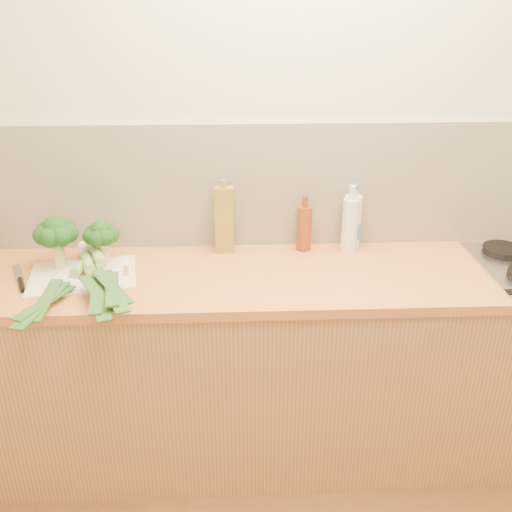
{
  "coord_description": "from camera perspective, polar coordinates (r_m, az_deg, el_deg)",
  "views": [
    {
      "loc": [
        -0.29,
        -0.86,
        1.92
      ],
      "look_at": [
        -0.2,
        1.1,
        1.02
      ],
      "focal_mm": 40.0,
      "sensor_mm": 36.0,
      "label": 1
    }
  ],
  "objects": [
    {
      "name": "room_shell",
      "position": [
        2.48,
        4.25,
        7.0
      ],
      "size": [
        3.5,
        3.5,
        3.5
      ],
      "color": "beige",
      "rests_on": "ground"
    },
    {
      "name": "counter",
      "position": [
        2.54,
        4.48,
        -10.7
      ],
      "size": [
        3.2,
        0.62,
        0.9
      ],
      "color": "#B1764A",
      "rests_on": "ground"
    },
    {
      "name": "chopping_board",
      "position": [
        2.36,
        -16.91,
        -1.94
      ],
      "size": [
        0.45,
        0.36,
        0.01
      ],
      "primitive_type": "cube",
      "rotation": [
        0.0,
        0.0,
        0.16
      ],
      "color": "silver",
      "rests_on": "counter"
    },
    {
      "name": "broccoli_left",
      "position": [
        2.39,
        -19.39,
        2.15
      ],
      "size": [
        0.17,
        0.17,
        0.22
      ],
      "color": "#A5B569",
      "rests_on": "chopping_board"
    },
    {
      "name": "broccoli_right",
      "position": [
        2.39,
        -15.23,
        2.05
      ],
      "size": [
        0.15,
        0.15,
        0.18
      ],
      "color": "#A5B569",
      "rests_on": "chopping_board"
    },
    {
      "name": "leek_front",
      "position": [
        2.33,
        -17.59,
        -1.52
      ],
      "size": [
        0.2,
        0.7,
        0.04
      ],
      "rotation": [
        0.0,
        0.0,
        -0.21
      ],
      "color": "white",
      "rests_on": "chopping_board"
    },
    {
      "name": "leek_mid",
      "position": [
        2.29,
        -16.26,
        -1.36
      ],
      "size": [
        0.26,
        0.65,
        0.04
      ],
      "rotation": [
        0.0,
        0.0,
        0.33
      ],
      "color": "white",
      "rests_on": "chopping_board"
    },
    {
      "name": "leek_back",
      "position": [
        2.29,
        -15.23,
        -0.71
      ],
      "size": [
        0.29,
        0.65,
        0.04
      ],
      "rotation": [
        0.0,
        0.0,
        0.37
      ],
      "color": "white",
      "rests_on": "chopping_board"
    },
    {
      "name": "chefs_knife",
      "position": [
        2.39,
        -22.48,
        -2.39
      ],
      "size": [
        0.14,
        0.26,
        0.02
      ],
      "rotation": [
        0.0,
        0.0,
        0.42
      ],
      "color": "silver",
      "rests_on": "counter"
    },
    {
      "name": "oil_tin",
      "position": [
        2.44,
        -3.18,
        3.66
      ],
      "size": [
        0.08,
        0.05,
        0.32
      ],
      "color": "olive",
      "rests_on": "counter"
    },
    {
      "name": "glass_bottle",
      "position": [
        2.49,
        9.38,
        3.19
      ],
      "size": [
        0.07,
        0.07,
        0.29
      ],
      "color": "silver",
      "rests_on": "counter"
    },
    {
      "name": "amber_bottle",
      "position": [
        2.48,
        4.83,
        2.87
      ],
      "size": [
        0.06,
        0.06,
        0.25
      ],
      "color": "brown",
      "rests_on": "counter"
    },
    {
      "name": "water_bottle",
      "position": [
        2.52,
        9.59,
        3.23
      ],
      "size": [
        0.08,
        0.08,
        0.27
      ],
      "color": "silver",
      "rests_on": "counter"
    }
  ]
}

